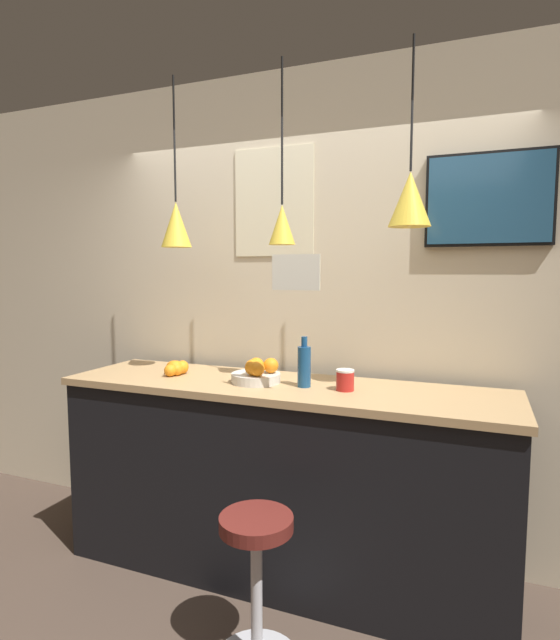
# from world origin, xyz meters

# --- Properties ---
(back_wall) EXTENTS (8.00, 0.06, 2.90)m
(back_wall) POSITION_xyz_m (0.00, 1.04, 1.45)
(back_wall) COLOR beige
(back_wall) RESTS_ON ground_plane
(service_counter) EXTENTS (2.46, 0.66, 1.08)m
(service_counter) POSITION_xyz_m (0.00, 0.60, 0.54)
(service_counter) COLOR black
(service_counter) RESTS_ON ground_plane
(bar_stool) EXTENTS (0.37, 0.37, 0.67)m
(bar_stool) POSITION_xyz_m (0.15, -0.05, 0.43)
(bar_stool) COLOR #B7B7BC
(bar_stool) RESTS_ON ground_plane
(fruit_bowl) EXTENTS (0.27, 0.27, 0.14)m
(fruit_bowl) POSITION_xyz_m (-0.13, 0.58, 1.14)
(fruit_bowl) COLOR beige
(fruit_bowl) RESTS_ON service_counter
(orange_pile) EXTENTS (0.12, 0.20, 0.09)m
(orange_pile) POSITION_xyz_m (-0.66, 0.60, 1.12)
(orange_pile) COLOR orange
(orange_pile) RESTS_ON service_counter
(juice_bottle) EXTENTS (0.07, 0.07, 0.27)m
(juice_bottle) POSITION_xyz_m (0.14, 0.58, 1.20)
(juice_bottle) COLOR navy
(juice_bottle) RESTS_ON service_counter
(spread_jar) EXTENTS (0.09, 0.09, 0.11)m
(spread_jar) POSITION_xyz_m (0.37, 0.58, 1.14)
(spread_jar) COLOR red
(spread_jar) RESTS_ON service_counter
(pendant_lamp_left) EXTENTS (0.18, 0.18, 0.97)m
(pendant_lamp_left) POSITION_xyz_m (-0.66, 0.63, 1.97)
(pendant_lamp_left) COLOR black
(pendant_lamp_middle) EXTENTS (0.14, 0.14, 0.97)m
(pendant_lamp_middle) POSITION_xyz_m (0.00, 0.63, 1.95)
(pendant_lamp_middle) COLOR black
(pendant_lamp_right) EXTENTS (0.21, 0.21, 0.89)m
(pendant_lamp_right) POSITION_xyz_m (0.66, 0.63, 2.04)
(pendant_lamp_right) COLOR black
(mounted_tv) EXTENTS (0.63, 0.04, 0.49)m
(mounted_tv) POSITION_xyz_m (1.02, 0.99, 2.07)
(mounted_tv) COLOR black
(hanging_menu_board) EXTENTS (0.24, 0.01, 0.17)m
(hanging_menu_board) POSITION_xyz_m (0.18, 0.35, 1.69)
(hanging_menu_board) COLOR white
(wall_poster) EXTENTS (0.52, 0.01, 0.66)m
(wall_poster) POSITION_xyz_m (-0.20, 1.00, 2.12)
(wall_poster) COLOR beige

